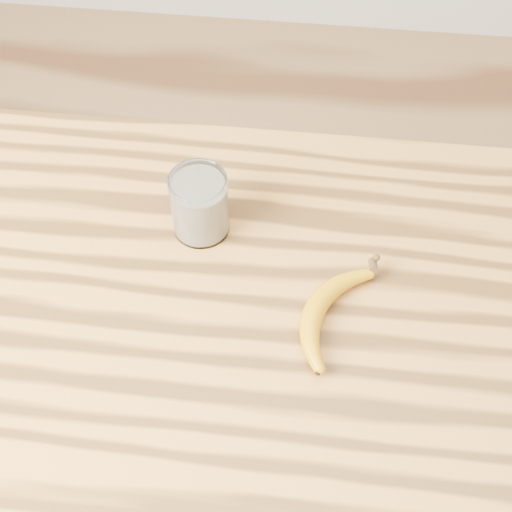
# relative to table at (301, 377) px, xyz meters

# --- Properties ---
(room) EXTENTS (4.04, 4.04, 2.70)m
(room) POSITION_rel_table_xyz_m (0.00, 0.00, 0.58)
(room) COLOR #977245
(room) RESTS_ON ground
(table) EXTENTS (1.20, 0.80, 0.90)m
(table) POSITION_rel_table_xyz_m (0.00, 0.00, 0.00)
(table) COLOR #BA7B33
(table) RESTS_ON ground
(smoothie_glass) EXTENTS (0.09, 0.09, 0.11)m
(smoothie_glass) POSITION_rel_table_xyz_m (-0.17, 0.17, 0.18)
(smoothie_glass) COLOR white
(smoothie_glass) RESTS_ON table
(banana) EXTENTS (0.18, 0.28, 0.03)m
(banana) POSITION_rel_table_xyz_m (0.01, 0.04, 0.15)
(banana) COLOR #C48909
(banana) RESTS_ON table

